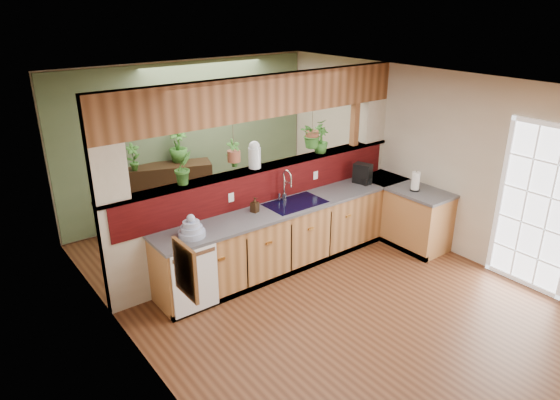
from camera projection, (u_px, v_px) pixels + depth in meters
ground at (327, 297)px, 6.30m from camera, size 4.60×7.00×0.01m
ceiling at (336, 89)px, 5.32m from camera, size 4.60×7.00×0.01m
wall_back at (190, 139)px, 8.40m from camera, size 4.60×0.02×2.60m
wall_left at (144, 260)px, 4.53m from camera, size 0.02×7.00×2.60m
wall_right at (451, 165)px, 7.10m from camera, size 0.02×7.00×2.60m
pass_through_partition at (266, 179)px, 6.87m from camera, size 4.60×0.21×2.60m
pass_through_ledge at (264, 167)px, 6.78m from camera, size 4.60×0.21×0.04m
header_beam at (263, 97)px, 6.42m from camera, size 4.60×0.15×0.55m
sage_backwall at (191, 139)px, 8.38m from camera, size 4.55×0.02×2.55m
countertop at (331, 225)px, 7.24m from camera, size 4.14×1.52×0.90m
dishwasher at (196, 281)px, 5.79m from camera, size 0.58×0.03×0.82m
navy_sink at (295, 208)px, 6.85m from camera, size 0.82×0.50×0.18m
french_door at (536, 210)px, 6.21m from camera, size 0.06×1.02×2.16m
framed_print at (186, 270)px, 3.86m from camera, size 0.04×0.35×0.45m
faucet at (286, 184)px, 6.82m from camera, size 0.20×0.20×0.45m
dish_stack at (192, 229)px, 5.84m from camera, size 0.32×0.32×0.28m
soap_dispenser at (255, 205)px, 6.51m from camera, size 0.12×0.12×0.20m
coffee_maker at (363, 174)px, 7.51m from camera, size 0.16×0.27×0.30m
paper_towel at (416, 182)px, 7.22m from camera, size 0.14×0.14×0.30m
glass_jar at (254, 155)px, 6.62m from camera, size 0.17×0.17×0.37m
ledge_plant_left at (184, 168)px, 6.03m from camera, size 0.25×0.21×0.42m
ledge_plant_right at (321, 140)px, 7.27m from camera, size 0.23×0.23×0.39m
hanging_plant_a at (233, 145)px, 6.37m from camera, size 0.20×0.17×0.51m
hanging_plant_b at (312, 122)px, 7.07m from camera, size 0.42×0.38×0.52m
shelving_console at (163, 197)px, 8.13m from camera, size 1.66×0.94×1.07m
shelf_plant_a at (133, 157)px, 7.61m from camera, size 0.24×0.17×0.43m
shelf_plant_b at (178, 146)px, 8.02m from camera, size 0.32×0.32×0.53m
floor_plant at (304, 200)px, 8.42m from camera, size 0.69×0.62×0.68m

